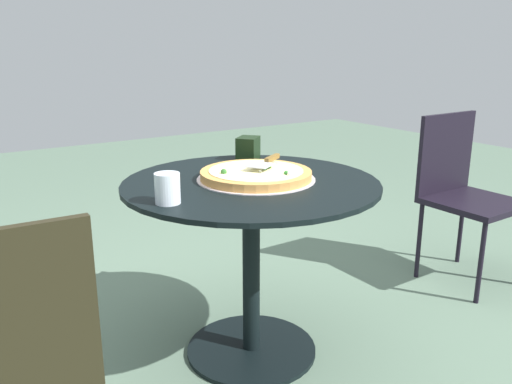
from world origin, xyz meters
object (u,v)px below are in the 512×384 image
at_px(patio_chair_near, 6,367).
at_px(patio_chair_far, 462,186).
at_px(pizza_server, 267,161).
at_px(patio_table, 251,230).
at_px(napkin_dispenser, 248,148).
at_px(drinking_cup, 167,188).
at_px(pizza_on_tray, 256,175).

bearing_deg(patio_chair_near, patio_chair_far, -169.65).
xyz_separation_m(pizza_server, patio_chair_far, (-1.23, 0.02, -0.28)).
distance_m(patio_table, napkin_dispenser, 0.45).
bearing_deg(drinking_cup, napkin_dispenser, -144.24).
height_order(pizza_on_tray, napkin_dispenser, napkin_dispenser).
bearing_deg(drinking_cup, patio_table, -166.68).
xyz_separation_m(pizza_server, patio_chair_near, (1.03, 0.44, -0.27)).
height_order(drinking_cup, patio_chair_near, patio_chair_near).
relative_size(drinking_cup, patio_chair_far, 0.11).
xyz_separation_m(patio_table, napkin_dispenser, (-0.20, -0.33, 0.25)).
height_order(pizza_on_tray, patio_chair_far, patio_chair_far).
bearing_deg(drinking_cup, patio_chair_far, -176.92).
xyz_separation_m(pizza_server, napkin_dispenser, (-0.11, -0.30, -0.01)).
relative_size(patio_table, patio_chair_far, 1.11).
bearing_deg(napkin_dispenser, patio_table, -161.37).
xyz_separation_m(patio_table, pizza_on_tray, (-0.03, -0.01, 0.21)).
bearing_deg(napkin_dispenser, patio_chair_near, 172.94).
relative_size(pizza_on_tray, patio_chair_far, 0.52).
bearing_deg(pizza_on_tray, pizza_server, -165.53).
xyz_separation_m(pizza_on_tray, patio_chair_far, (-1.29, 0.01, -0.24)).
height_order(drinking_cup, napkin_dispenser, same).
distance_m(pizza_server, patio_chair_near, 1.15).
xyz_separation_m(patio_table, pizza_server, (-0.09, -0.02, 0.25)).
height_order(patio_table, napkin_dispenser, napkin_dispenser).
relative_size(patio_table, pizza_on_tray, 2.15).
distance_m(pizza_on_tray, drinking_cup, 0.42).
bearing_deg(napkin_dispenser, patio_chair_far, -56.17).
xyz_separation_m(patio_table, drinking_cup, (0.38, 0.09, 0.24)).
bearing_deg(patio_table, patio_chair_near, 23.62).
relative_size(pizza_server, napkin_dispenser, 1.93).
bearing_deg(patio_chair_near, drinking_cup, -150.19).
bearing_deg(patio_table, pizza_on_tray, -162.84).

